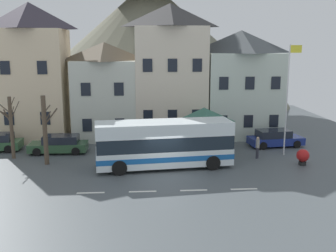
{
  "coord_description": "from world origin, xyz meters",
  "views": [
    {
      "loc": [
        -1.53,
        -24.6,
        8.36
      ],
      "look_at": [
        0.51,
        5.02,
        2.32
      ],
      "focal_mm": 42.55,
      "sensor_mm": 36.0,
      "label": 1
    }
  ],
  "objects": [
    {
      "name": "pedestrian_00",
      "position": [
        7.15,
        3.76,
        0.89
      ],
      "size": [
        0.28,
        0.3,
        1.66
      ],
      "color": "#2D2D38",
      "rests_on": "ground_plane"
    },
    {
      "name": "transit_bus",
      "position": [
        0.03,
        2.02,
        1.63
      ],
      "size": [
        9.6,
        3.6,
        3.24
      ],
      "rotation": [
        0.0,
        0.0,
        0.11
      ],
      "color": "white",
      "rests_on": "ground_plane"
    },
    {
      "name": "parked_car_00",
      "position": [
        9.68,
        7.24,
        0.68
      ],
      "size": [
        4.66,
        2.33,
        1.41
      ],
      "rotation": [
        0.0,
        0.0,
        0.11
      ],
      "color": "navy",
      "rests_on": "ground_plane"
    },
    {
      "name": "bare_tree_00",
      "position": [
        -8.29,
        3.33,
        2.53
      ],
      "size": [
        1.26,
        1.13,
        4.94
      ],
      "color": "brown",
      "rests_on": "ground_plane"
    },
    {
      "name": "townhouse_00",
      "position": [
        -11.08,
        11.56,
        6.0
      ],
      "size": [
        5.95,
        5.19,
        12.0
      ],
      "color": "beige",
      "rests_on": "ground_plane"
    },
    {
      "name": "bare_tree_01",
      "position": [
        -11.17,
        5.03,
        2.49
      ],
      "size": [
        1.52,
        2.05,
        4.68
      ],
      "color": "brown",
      "rests_on": "ground_plane"
    },
    {
      "name": "harbour_buoy",
      "position": [
        9.88,
        1.87,
        0.65
      ],
      "size": [
        0.9,
        0.9,
        1.15
      ],
      "color": "black",
      "rests_on": "ground_plane"
    },
    {
      "name": "public_bench",
      "position": [
        1.94,
        7.9,
        0.47
      ],
      "size": [
        1.68,
        0.48,
        0.87
      ],
      "color": "#33473D",
      "rests_on": "ground_plane"
    },
    {
      "name": "hilltop_castle",
      "position": [
        -0.22,
        35.12,
        9.1
      ],
      "size": [
        40.74,
        40.74,
        24.73
      ],
      "color": "#636251",
      "rests_on": "ground_plane"
    },
    {
      "name": "ground_plane",
      "position": [
        0.0,
        -0.0,
        -0.03
      ],
      "size": [
        40.0,
        60.0,
        0.07
      ],
      "color": "#4A5155"
    },
    {
      "name": "pedestrian_01",
      "position": [
        5.04,
        3.94,
        0.76
      ],
      "size": [
        0.37,
        0.28,
        1.53
      ],
      "color": "#2D2D38",
      "rests_on": "ground_plane"
    },
    {
      "name": "townhouse_01",
      "position": [
        -4.74,
        11.68,
        4.32
      ],
      "size": [
        5.51,
        5.42,
        8.63
      ],
      "color": "silver",
      "rests_on": "ground_plane"
    },
    {
      "name": "bus_shelter",
      "position": [
        3.44,
        6.08,
        2.95
      ],
      "size": [
        3.6,
        3.6,
        3.55
      ],
      "color": "#473D33",
      "rests_on": "ground_plane"
    },
    {
      "name": "townhouse_02",
      "position": [
        1.16,
        11.61,
        5.99
      ],
      "size": [
        6.28,
        5.29,
        11.99
      ],
      "color": "beige",
      "rests_on": "ground_plane"
    },
    {
      "name": "flagpole",
      "position": [
        9.58,
        4.61,
        4.81
      ],
      "size": [
        0.95,
        0.1,
        8.44
      ],
      "color": "silver",
      "rests_on": "ground_plane"
    },
    {
      "name": "pedestrian_02",
      "position": [
        3.83,
        4.35,
        0.83
      ],
      "size": [
        0.32,
        0.29,
        1.5
      ],
      "color": "#2D2D38",
      "rests_on": "ground_plane"
    },
    {
      "name": "townhouse_03",
      "position": [
        7.83,
        12.44,
        4.85
      ],
      "size": [
        6.81,
        6.95,
        9.71
      ],
      "color": "silver",
      "rests_on": "ground_plane"
    },
    {
      "name": "parked_car_01",
      "position": [
        -8.01,
        6.41,
        0.68
      ],
      "size": [
        4.49,
        1.99,
        1.4
      ],
      "rotation": [
        0.0,
        0.0,
        3.14
      ],
      "color": "#315536",
      "rests_on": "ground_plane"
    }
  ]
}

